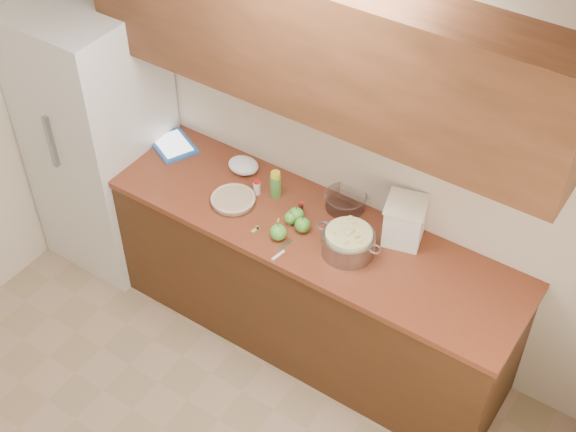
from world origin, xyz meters
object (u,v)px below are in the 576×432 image
Objects in this scene: colander at (348,242)px; tablet at (173,145)px; pie at (233,200)px; flour_canister at (405,221)px.

colander is 1.35m from tablet.
tablet is at bearing 161.45° from pie.
flour_canister reaches higher than colander.
pie reaches higher than tablet.
colander is 1.46× the size of flour_canister.
pie is 0.97m from flour_canister.
flour_canister is at bearing 27.94° from tablet.
colander reaches higher than tablet.
flour_canister is (0.19, 0.25, 0.06)m from colander.
tablet is (-1.34, 0.18, -0.06)m from colander.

